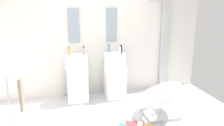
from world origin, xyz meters
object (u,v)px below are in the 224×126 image
object	(u,v)px
soap_bottle_amber	(69,51)
soap_bottle_grey	(84,51)
lounge_chair	(161,97)
soap_bottle_blue	(109,48)
magazine_red	(134,124)
coffee_mug	(140,126)
pedestal_sink_right	(115,75)
soap_bottle_clear	(120,50)
soap_bottle_green	(84,50)
shower_column	(164,42)
towel_rack	(19,95)
soap_bottle_black	(121,50)
pedestal_sink_left	(77,77)

from	to	relation	value
soap_bottle_amber	soap_bottle_grey	bearing A→B (deg)	-9.11
lounge_chair	soap_bottle_blue	xyz separation A→B (m)	(-0.66, 1.12, 0.68)
lounge_chair	magazine_red	distance (m)	0.67
coffee_mug	soap_bottle_grey	size ratio (longest dim) A/B	0.66
pedestal_sink_right	soap_bottle_grey	distance (m)	0.82
pedestal_sink_right	soap_bottle_clear	size ratio (longest dim) A/B	5.87
soap_bottle_amber	soap_bottle_green	distance (m)	0.28
shower_column	coffee_mug	size ratio (longest dim) A/B	19.06
soap_bottle_blue	soap_bottle_amber	bearing A→B (deg)	-173.09
towel_rack	soap_bottle_blue	distance (m)	2.01
towel_rack	soap_bottle_grey	xyz separation A→B (m)	(1.08, 0.98, 0.39)
soap_bottle_clear	magazine_red	bearing A→B (deg)	-93.00
pedestal_sink_right	magazine_red	xyz separation A→B (m)	(0.02, -1.21, -0.47)
lounge_chair	magazine_red	bearing A→B (deg)	-158.93
towel_rack	magazine_red	size ratio (longest dim) A/B	3.24
soap_bottle_amber	soap_bottle_black	distance (m)	1.02
coffee_mug	towel_rack	bearing A→B (deg)	169.41
shower_column	soap_bottle_green	distance (m)	1.83
towel_rack	soap_bottle_black	distance (m)	2.08
pedestal_sink_left	soap_bottle_green	xyz separation A→B (m)	(0.15, 0.03, 0.54)
coffee_mug	soap_bottle_blue	world-z (taller)	soap_bottle_blue
soap_bottle_blue	soap_bottle_black	xyz separation A→B (m)	(0.20, -0.20, 0.01)
soap_bottle_black	shower_column	bearing A→B (deg)	16.51
magazine_red	coffee_mug	xyz separation A→B (m)	(0.04, -0.13, 0.04)
shower_column	soap_bottle_amber	world-z (taller)	shower_column
soap_bottle_blue	soap_bottle_black	distance (m)	0.28
soap_bottle_blue	coffee_mug	bearing A→B (deg)	-83.69
magazine_red	coffee_mug	bearing A→B (deg)	-51.38
soap_bottle_clear	soap_bottle_green	xyz separation A→B (m)	(-0.71, 0.13, 0.00)
soap_bottle_grey	pedestal_sink_right	bearing A→B (deg)	1.92
pedestal_sink_left	pedestal_sink_right	world-z (taller)	same
lounge_chair	shower_column	bearing A→B (deg)	63.55
soap_bottle_green	magazine_red	bearing A→B (deg)	-62.27
towel_rack	soap_bottle_amber	xyz separation A→B (m)	(0.80, 1.03, 0.40)
soap_bottle_amber	soap_bottle_green	bearing A→B (deg)	1.05
soap_bottle_amber	soap_bottle_blue	world-z (taller)	soap_bottle_amber
shower_column	towel_rack	size ratio (longest dim) A/B	2.16
soap_bottle_amber	soap_bottle_green	xyz separation A→B (m)	(0.28, 0.01, 0.00)
magazine_red	soap_bottle_amber	world-z (taller)	soap_bottle_amber
magazine_red	soap_bottle_green	size ratio (longest dim) A/B	1.63
pedestal_sink_right	soap_bottle_green	size ratio (longest dim) A/B	5.81
soap_bottle_grey	soap_bottle_black	bearing A→B (deg)	-4.20
magazine_red	towel_rack	bearing A→B (deg)	-167.36
towel_rack	soap_bottle_grey	distance (m)	1.51
magazine_red	soap_bottle_blue	world-z (taller)	soap_bottle_blue
towel_rack	soap_bottle_grey	size ratio (longest dim) A/B	5.85
pedestal_sink_left	pedestal_sink_right	bearing A→B (deg)	0.00
lounge_chair	soap_bottle_clear	distance (m)	1.23
pedestal_sink_right	soap_bottle_green	bearing A→B (deg)	177.35
shower_column	soap_bottle_black	size ratio (longest dim) A/B	11.07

